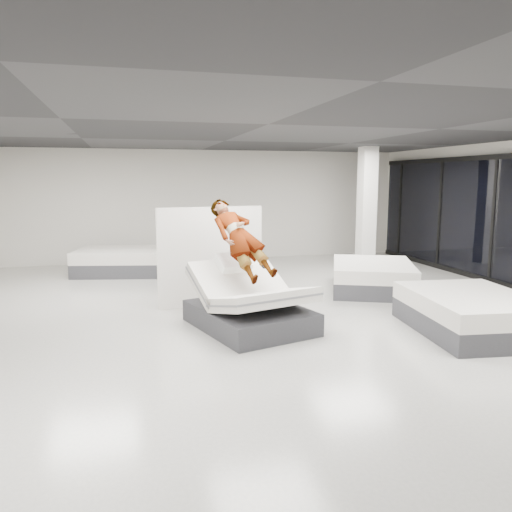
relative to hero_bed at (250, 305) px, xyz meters
name	(u,v)px	position (x,y,z in m)	size (l,w,h in m)	color
room	(268,228)	(0.31, 0.03, 1.23)	(14.00, 14.04, 3.20)	#B6B3AB
hero_bed	(250,305)	(0.00, 0.00, 0.00)	(1.97, 2.31, 1.15)	#323337
person	(240,250)	(-0.09, 0.30, 0.86)	(0.65, 0.43, 1.78)	slate
remote	(263,266)	(0.22, 0.02, 0.63)	(0.05, 0.14, 0.03)	black
divider_panel	(211,256)	(-0.33, 1.67, 0.56)	(2.04, 0.09, 1.86)	white
flat_bed_right_far	(372,276)	(3.21, 2.00, -0.07)	(2.38, 2.66, 0.60)	#323337
flat_bed_right_near	(472,313)	(3.30, -1.08, -0.07)	(1.91, 2.39, 0.61)	#323337
flat_bed_left_far	(124,261)	(-1.96, 5.41, -0.06)	(2.56, 2.13, 0.62)	#323337
column	(367,208)	(4.31, 4.53, 1.23)	(0.40, 0.40, 3.20)	white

